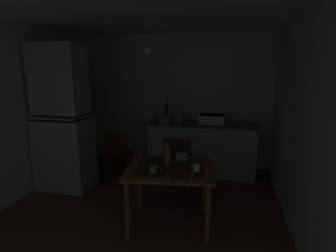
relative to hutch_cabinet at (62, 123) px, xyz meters
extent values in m
plane|color=brown|center=(1.39, -0.40, -1.03)|extent=(4.62, 4.62, 0.00)
cube|color=silver|center=(1.39, 1.46, 0.20)|extent=(3.72, 0.10, 2.45)
cube|color=silver|center=(-0.47, -0.40, 0.20)|extent=(0.10, 3.71, 2.45)
cube|color=silver|center=(3.25, -0.40, 0.20)|extent=(0.10, 3.71, 2.45)
cube|color=silver|center=(1.39, -0.40, 1.48)|extent=(3.72, 3.71, 0.10)
cube|color=#A9BCA9|center=(0.00, 0.00, -0.48)|extent=(0.80, 0.52, 1.10)
cube|color=#A5BCAF|center=(0.00, 0.00, 0.66)|extent=(0.74, 0.44, 1.01)
cube|color=#9EB3AA|center=(0.00, -0.03, 0.11)|extent=(0.72, 0.47, 0.02)
cube|color=#A9BCA9|center=(2.01, 1.09, -0.59)|extent=(1.83, 0.60, 0.88)
cube|color=brown|center=(2.01, 1.09, -0.13)|extent=(1.86, 0.63, 0.03)
sphere|color=#2D2823|center=(1.73, 0.78, -0.54)|extent=(0.02, 0.02, 0.02)
cube|color=white|center=(2.17, 1.09, -0.04)|extent=(0.44, 0.34, 0.15)
cube|color=black|center=(2.17, 1.09, 0.03)|extent=(0.38, 0.28, 0.01)
cylinder|color=#B21E19|center=(1.36, 1.14, 0.02)|extent=(0.05, 0.05, 0.28)
cylinder|color=#B21E19|center=(1.36, 1.07, 0.12)|extent=(0.03, 0.12, 0.03)
cylinder|color=#AF1212|center=(1.36, 1.20, 0.21)|extent=(0.02, 0.16, 0.12)
cylinder|color=#9EB2C6|center=(1.34, 1.04, -0.07)|extent=(0.22, 0.22, 0.09)
cylinder|color=beige|center=(1.57, 1.14, -0.04)|extent=(0.12, 0.12, 0.14)
cube|color=brown|center=(1.81, -0.63, -0.32)|extent=(1.09, 0.94, 0.04)
cube|color=white|center=(1.81, -0.63, -0.30)|extent=(0.85, 0.74, 0.00)
cylinder|color=brown|center=(1.43, -1.03, -0.68)|extent=(0.06, 0.06, 0.69)
cylinder|color=brown|center=(2.29, -0.91, -0.68)|extent=(0.06, 0.06, 0.69)
cylinder|color=brown|center=(1.34, -0.35, -0.68)|extent=(0.06, 0.06, 0.69)
cylinder|color=brown|center=(2.19, -0.23, -0.68)|extent=(0.06, 0.06, 0.69)
cube|color=#3B241E|center=(1.80, 0.08, -0.60)|extent=(0.41, 0.41, 0.03)
cube|color=#38261A|center=(1.79, -0.11, -0.35)|extent=(0.38, 0.03, 0.47)
cylinder|color=#3B241E|center=(1.97, 0.24, -0.82)|extent=(0.04, 0.04, 0.41)
cylinder|color=#3B241E|center=(1.63, 0.25, -0.82)|extent=(0.04, 0.04, 0.41)
cylinder|color=#3B241E|center=(1.96, -0.10, -0.82)|extent=(0.04, 0.04, 0.41)
cylinder|color=#3B241E|center=(1.62, -0.09, -0.82)|extent=(0.04, 0.04, 0.41)
cube|color=#3D1F17|center=(0.67, 0.54, -0.61)|extent=(0.44, 0.44, 0.03)
cube|color=#3B2216|center=(0.69, 0.35, -0.39)|extent=(0.38, 0.07, 0.42)
cylinder|color=#3D1F17|center=(0.82, 0.72, -0.83)|extent=(0.04, 0.04, 0.40)
cylinder|color=#3D1F17|center=(0.48, 0.69, -0.83)|extent=(0.04, 0.04, 0.40)
cylinder|color=#3D1F17|center=(0.86, 0.39, -0.83)|extent=(0.04, 0.04, 0.40)
cylinder|color=#3D1F17|center=(0.52, 0.35, -0.83)|extent=(0.04, 0.04, 0.40)
cylinder|color=#9EB2C6|center=(1.90, -0.32, -0.27)|extent=(0.16, 0.16, 0.06)
cylinder|color=white|center=(1.70, -0.32, -0.26)|extent=(0.07, 0.07, 0.08)
cylinder|color=white|center=(2.13, -0.68, -0.26)|extent=(0.08, 0.08, 0.08)
cylinder|color=#9EB2C6|center=(1.67, -0.81, -0.27)|extent=(0.07, 0.07, 0.06)
cylinder|color=olive|center=(1.75, -0.51, -0.20)|extent=(0.08, 0.08, 0.19)
cylinder|color=olive|center=(1.75, -0.51, -0.07)|extent=(0.04, 0.04, 0.07)
cube|color=silver|center=(2.10, -0.87, -0.30)|extent=(0.03, 0.20, 0.00)
cube|color=beige|center=(2.07, -0.52, -0.30)|extent=(0.10, 0.12, 0.00)
cube|color=beige|center=(1.63, -0.69, -0.30)|extent=(0.12, 0.08, 0.00)
cube|color=beige|center=(1.86, -0.90, -0.30)|extent=(0.08, 0.12, 0.00)
sphere|color=#F9EFCC|center=(1.53, -0.49, 1.01)|extent=(0.08, 0.08, 0.08)
camera|label=1|loc=(2.43, -3.41, 0.82)|focal=27.94mm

